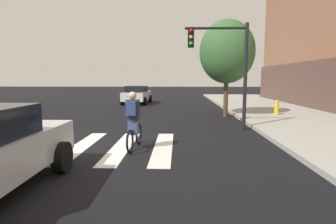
{
  "coord_description": "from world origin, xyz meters",
  "views": [
    {
      "loc": [
        2.45,
        -7.97,
        2.07
      ],
      "look_at": [
        2.11,
        1.09,
        0.94
      ],
      "focal_mm": 29.02,
      "sensor_mm": 36.0,
      "label": 1
    }
  ],
  "objects": [
    {
      "name": "crosswalk_stripes",
      "position": [
        -0.51,
        0.0,
        0.01
      ],
      "size": [
        5.57,
        3.94,
        0.01
      ],
      "color": "silver",
      "rests_on": "ground"
    },
    {
      "name": "fire_hydrant",
      "position": [
        7.68,
        6.55,
        0.53
      ],
      "size": [
        0.33,
        0.22,
        0.78
      ],
      "color": "gold",
      "rests_on": "sidewalk"
    },
    {
      "name": "traffic_light_near",
      "position": [
        4.26,
        2.9,
        2.86
      ],
      "size": [
        2.47,
        0.28,
        4.2
      ],
      "color": "black",
      "rests_on": "ground"
    },
    {
      "name": "cyclist",
      "position": [
        1.15,
        -0.25,
        0.84
      ],
      "size": [
        0.38,
        1.71,
        1.69
      ],
      "color": "black",
      "rests_on": "ground"
    },
    {
      "name": "sedan_mid",
      "position": [
        -0.94,
        14.22,
        0.76
      ],
      "size": [
        2.17,
        4.34,
        1.47
      ],
      "color": "silver",
      "rests_on": "ground"
    },
    {
      "name": "manhole_cover",
      "position": [
        -0.99,
        -1.86,
        0.0
      ],
      "size": [
        0.64,
        0.64,
        0.01
      ],
      "primitive_type": "cylinder",
      "color": "#473D1E",
      "rests_on": "ground"
    },
    {
      "name": "ground_plane",
      "position": [
        0.0,
        0.0,
        0.0
      ],
      "size": [
        120.0,
        120.0,
        0.0
      ],
      "primitive_type": "plane",
      "color": "black"
    },
    {
      "name": "street_tree_near",
      "position": [
        4.98,
        6.55,
        3.44
      ],
      "size": [
        2.86,
        2.86,
        5.09
      ],
      "color": "#4C3823",
      "rests_on": "ground"
    }
  ]
}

